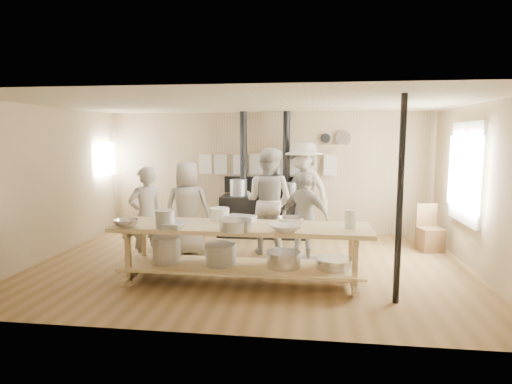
% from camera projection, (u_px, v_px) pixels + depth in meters
% --- Properties ---
extents(ground, '(7.00, 7.00, 0.00)m').
position_uv_depth(ground, '(250.00, 265.00, 7.00)').
color(ground, brown).
rests_on(ground, ground).
extents(room_shell, '(7.00, 7.00, 7.00)m').
position_uv_depth(room_shell, '(250.00, 166.00, 6.79)').
color(room_shell, tan).
rests_on(room_shell, ground).
extents(window_right, '(0.09, 1.50, 1.65)m').
position_uv_depth(window_right, '(466.00, 173.00, 6.95)').
color(window_right, beige).
rests_on(window_right, ground).
extents(left_opening, '(0.00, 0.90, 0.90)m').
position_uv_depth(left_opening, '(105.00, 159.00, 9.19)').
color(left_opening, white).
rests_on(left_opening, ground).
extents(stove, '(1.90, 0.75, 2.60)m').
position_uv_depth(stove, '(264.00, 211.00, 9.01)').
color(stove, black).
rests_on(stove, ground).
extents(towel_rail, '(3.00, 0.04, 0.47)m').
position_uv_depth(towel_rail, '(266.00, 162.00, 9.16)').
color(towel_rail, tan).
rests_on(towel_rail, ground).
extents(back_wall_shelf, '(0.63, 0.14, 0.32)m').
position_uv_depth(back_wall_shelf, '(336.00, 140.00, 8.95)').
color(back_wall_shelf, tan).
rests_on(back_wall_shelf, ground).
extents(prep_table, '(3.60, 0.90, 0.85)m').
position_uv_depth(prep_table, '(241.00, 248.00, 6.05)').
color(prep_table, tan).
rests_on(prep_table, ground).
extents(support_post, '(0.08, 0.08, 2.60)m').
position_uv_depth(support_post, '(400.00, 201.00, 5.24)').
color(support_post, black).
rests_on(support_post, ground).
extents(cook_far_left, '(0.69, 0.69, 1.62)m').
position_uv_depth(cook_far_left, '(146.00, 216.00, 6.92)').
color(cook_far_left, '#BAB3A4').
rests_on(cook_far_left, ground).
extents(cook_left, '(1.11, 0.99, 1.90)m').
position_uv_depth(cook_left, '(269.00, 201.00, 7.60)').
color(cook_left, '#BAB3A4').
rests_on(cook_left, ground).
extents(cook_center, '(0.85, 0.59, 1.67)m').
position_uv_depth(cook_center, '(188.00, 208.00, 7.52)').
color(cook_center, '#BAB3A4').
rests_on(cook_center, ground).
extents(cook_right, '(0.95, 0.75, 1.51)m').
position_uv_depth(cook_right, '(305.00, 217.00, 7.08)').
color(cook_right, '#BAB3A4').
rests_on(cook_right, ground).
extents(cook_by_window, '(1.47, 1.40, 2.00)m').
position_uv_depth(cook_by_window, '(303.00, 190.00, 8.68)').
color(cook_by_window, '#BAB3A4').
rests_on(cook_by_window, ground).
extents(chair, '(0.47, 0.47, 0.85)m').
position_uv_depth(chair, '(430.00, 237.00, 7.85)').
color(chair, brown).
rests_on(chair, ground).
extents(bowl_white_a, '(0.43, 0.43, 0.09)m').
position_uv_depth(bowl_white_a, '(174.00, 225.00, 5.78)').
color(bowl_white_a, white).
rests_on(bowl_white_a, prep_table).
extents(bowl_steel_a, '(0.45, 0.45, 0.11)m').
position_uv_depth(bowl_steel_a, '(126.00, 223.00, 5.87)').
color(bowl_steel_a, silver).
rests_on(bowl_steel_a, prep_table).
extents(bowl_white_b, '(0.53, 0.53, 0.09)m').
position_uv_depth(bowl_white_b, '(285.00, 228.00, 5.59)').
color(bowl_white_b, white).
rests_on(bowl_white_b, prep_table).
extents(bowl_steel_b, '(0.47, 0.47, 0.12)m').
position_uv_depth(bowl_steel_b, '(291.00, 221.00, 5.98)').
color(bowl_steel_b, silver).
rests_on(bowl_steel_b, prep_table).
extents(roasting_pan, '(0.46, 0.37, 0.09)m').
position_uv_depth(roasting_pan, '(241.00, 218.00, 6.26)').
color(roasting_pan, '#B2B2B7').
rests_on(roasting_pan, prep_table).
extents(mixing_bowl_large, '(0.57, 0.57, 0.14)m').
position_uv_depth(mixing_bowl_large, '(236.00, 225.00, 5.67)').
color(mixing_bowl_large, silver).
rests_on(mixing_bowl_large, prep_table).
extents(bucket_galv, '(0.32, 0.32, 0.25)m').
position_uv_depth(bucket_galv, '(165.00, 219.00, 5.79)').
color(bucket_galv, gray).
rests_on(bucket_galv, prep_table).
extents(deep_bowl_enamel, '(0.33, 0.33, 0.18)m').
position_uv_depth(deep_bowl_enamel, '(219.00, 214.00, 6.36)').
color(deep_bowl_enamel, white).
rests_on(deep_bowl_enamel, prep_table).
extents(pitcher, '(0.20, 0.20, 0.25)m').
position_uv_depth(pitcher, '(351.00, 219.00, 5.78)').
color(pitcher, white).
rests_on(pitcher, prep_table).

